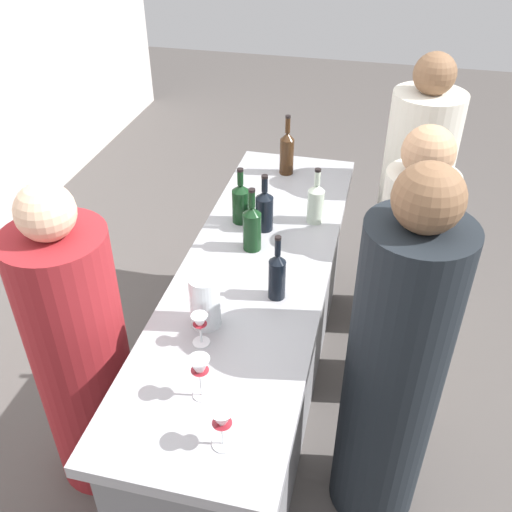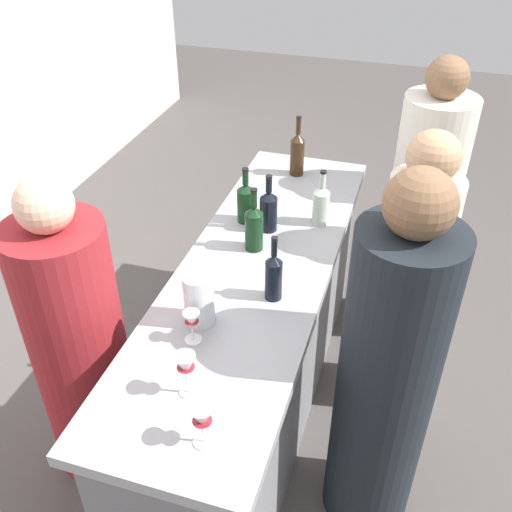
{
  "view_description": "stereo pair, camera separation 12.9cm",
  "coord_description": "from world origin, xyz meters",
  "views": [
    {
      "loc": [
        -1.93,
        -0.46,
        2.38
      ],
      "look_at": [
        0.0,
        0.0,
        0.96
      ],
      "focal_mm": 40.47,
      "sensor_mm": 36.0,
      "label": 1
    },
    {
      "loc": [
        -1.9,
        -0.58,
        2.38
      ],
      "look_at": [
        0.0,
        0.0,
        0.96
      ],
      "focal_mm": 40.47,
      "sensor_mm": 36.0,
      "label": 2
    }
  ],
  "objects": [
    {
      "name": "ground_plane",
      "position": [
        0.0,
        0.0,
        0.0
      ],
      "size": [
        12.0,
        12.0,
        0.0
      ],
      "primitive_type": "plane",
      "color": "#4C4744"
    },
    {
      "name": "wine_glass_near_right",
      "position": [
        -0.5,
        0.08,
        1.0
      ],
      "size": [
        0.06,
        0.06,
        0.13
      ],
      "color": "white",
      "rests_on": "bar_counter"
    },
    {
      "name": "wine_bottle_leftmost_near_black",
      "position": [
        -0.18,
        -0.13,
        1.02
      ],
      "size": [
        0.07,
        0.07,
        0.29
      ],
      "color": "black",
      "rests_on": "bar_counter"
    },
    {
      "name": "wine_glass_near_left",
      "position": [
        -0.9,
        -0.11,
        1.01
      ],
      "size": [
        0.07,
        0.07,
        0.15
      ],
      "color": "white",
      "rests_on": "bar_counter"
    },
    {
      "name": "person_left_guest",
      "position": [
        -0.36,
        -0.61,
        0.76
      ],
      "size": [
        0.44,
        0.44,
        1.64
      ],
      "rotation": [
        0.0,
        0.0,
        1.33
      ],
      "color": "black",
      "rests_on": "ground"
    },
    {
      "name": "wine_bottle_far_right_amber_brown",
      "position": [
        0.87,
        0.04,
        1.04
      ],
      "size": [
        0.08,
        0.08,
        0.33
      ],
      "color": "#331E0F",
      "rests_on": "bar_counter"
    },
    {
      "name": "bar_counter",
      "position": [
        0.0,
        0.0,
        0.46
      ],
      "size": [
        2.18,
        0.63,
        0.91
      ],
      "color": "slate",
      "rests_on": "ground"
    },
    {
      "name": "wine_bottle_second_left_dark_green",
      "position": [
        0.12,
        0.05,
        1.03
      ],
      "size": [
        0.08,
        0.08,
        0.3
      ],
      "color": "black",
      "rests_on": "bar_counter"
    },
    {
      "name": "water_pitcher",
      "position": [
        -0.4,
        0.1,
        1.02
      ],
      "size": [
        0.11,
        0.11,
        0.21
      ],
      "color": "silver",
      "rests_on": "bar_counter"
    },
    {
      "name": "person_right_guest",
      "position": [
        0.88,
        -0.65,
        0.74
      ],
      "size": [
        0.42,
        0.42,
        1.61
      ],
      "rotation": [
        0.0,
        0.0,
        1.76
      ],
      "color": "beige",
      "rests_on": "ground"
    },
    {
      "name": "wine_bottle_rightmost_clear_pale",
      "position": [
        0.41,
        -0.19,
        1.02
      ],
      "size": [
        0.08,
        0.08,
        0.28
      ],
      "color": "#B7C6B2",
      "rests_on": "bar_counter"
    },
    {
      "name": "wine_bottle_center_near_black",
      "position": [
        0.29,
        0.03,
        1.02
      ],
      "size": [
        0.08,
        0.08,
        0.28
      ],
      "color": "black",
      "rests_on": "bar_counter"
    },
    {
      "name": "wine_bottle_second_right_dark_green",
      "position": [
        0.33,
        0.15,
        1.02
      ],
      "size": [
        0.08,
        0.08,
        0.28
      ],
      "color": "black",
      "rests_on": "bar_counter"
    },
    {
      "name": "wine_glass_near_center",
      "position": [
        -0.74,
        0.01,
        1.03
      ],
      "size": [
        0.07,
        0.07,
        0.17
      ],
      "color": "white",
      "rests_on": "bar_counter"
    },
    {
      "name": "person_center_guest",
      "position": [
        0.32,
        -0.64,
        0.69
      ],
      "size": [
        0.36,
        0.36,
        1.48
      ],
      "rotation": [
        0.0,
        0.0,
        1.72
      ],
      "color": "beige",
      "rests_on": "ground"
    },
    {
      "name": "person_server_behind",
      "position": [
        -0.47,
        0.62,
        0.67
      ],
      "size": [
        0.44,
        0.44,
        1.48
      ],
      "rotation": [
        0.0,
        0.0,
        -1.72
      ],
      "color": "maroon",
      "rests_on": "ground"
    }
  ]
}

